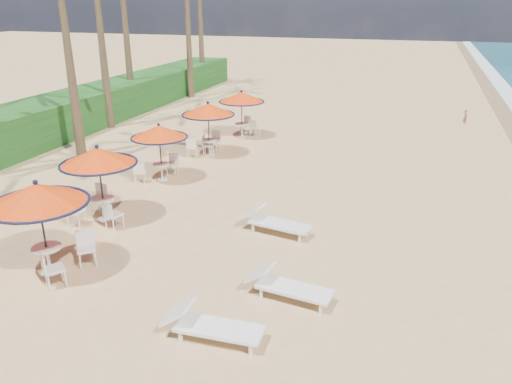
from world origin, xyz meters
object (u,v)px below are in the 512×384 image
at_px(station_0, 41,203).
at_px(lounger_mid, 286,285).
at_px(station_3, 208,116).
at_px(station_4, 243,101).
at_px(lounger_far, 273,221).
at_px(station_2, 159,137).
at_px(lounger_near, 209,324).
at_px(station_1, 98,166).

height_order(station_0, lounger_mid, station_0).
height_order(station_3, lounger_mid, station_3).
xyz_separation_m(station_4, lounger_far, (4.45, -9.87, -1.40)).
height_order(station_2, lounger_near, station_2).
bearing_deg(lounger_far, station_4, 124.51).
relative_size(station_1, lounger_mid, 1.16).
height_order(station_0, station_2, station_0).
xyz_separation_m(station_3, station_4, (0.36, 3.37, 0.03)).
relative_size(station_1, station_4, 1.04).
relative_size(station_2, lounger_near, 1.05).
relative_size(station_4, lounger_near, 1.11).
relative_size(station_2, station_4, 0.95).
bearing_deg(station_2, station_0, -84.11).
distance_m(station_4, lounger_mid, 14.31).
bearing_deg(lounger_near, station_0, 163.88).
bearing_deg(lounger_far, station_0, -128.83).
xyz_separation_m(station_2, station_4, (0.78, 6.86, 0.09)).
height_order(station_0, station_3, station_0).
distance_m(station_0, lounger_far, 6.16).
height_order(station_3, station_4, station_3).
height_order(station_2, station_3, station_3).
bearing_deg(station_3, lounger_near, -66.69).
distance_m(station_0, lounger_mid, 5.99).
xyz_separation_m(station_1, station_4, (0.72, 10.66, 0.01)).
bearing_deg(station_3, lounger_mid, -58.02).
bearing_deg(station_4, station_2, -96.48).
relative_size(station_2, lounger_far, 1.00).
bearing_deg(lounger_near, lounger_far, 89.65).
bearing_deg(station_4, lounger_mid, -66.48).
xyz_separation_m(station_0, station_1, (-0.66, 3.13, -0.13)).
xyz_separation_m(station_1, station_2, (-0.06, 3.80, -0.08)).
bearing_deg(lounger_mid, station_0, -165.25).
height_order(station_2, station_4, station_4).
xyz_separation_m(station_3, lounger_near, (4.99, -11.57, -1.37)).
height_order(lounger_mid, lounger_far, lounger_far).
xyz_separation_m(station_2, lounger_far, (5.23, -3.01, -1.30)).
distance_m(station_1, station_4, 10.68).
relative_size(station_3, lounger_far, 1.08).
relative_size(lounger_mid, lounger_far, 0.95).
relative_size(station_2, lounger_mid, 1.06).
bearing_deg(station_2, lounger_near, -56.25).
relative_size(station_3, lounger_mid, 1.14).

